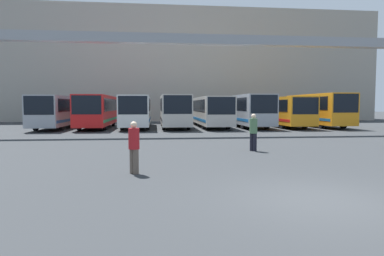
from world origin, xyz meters
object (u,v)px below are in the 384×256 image
(bus_slot_2, at_px, (137,110))
(pedestrian_far_center, at_px, (253,131))
(pedestrian_mid_left, at_px, (134,146))
(bus_slot_7, at_px, (318,108))
(bus_slot_5, at_px, (246,109))
(bus_slot_1, at_px, (98,110))
(bus_slot_6, at_px, (281,110))
(bus_slot_0, at_px, (58,110))
(bus_slot_4, at_px, (210,110))
(bus_slot_3, at_px, (174,109))

(bus_slot_2, bearing_deg, pedestrian_far_center, -70.26)
(pedestrian_mid_left, bearing_deg, bus_slot_2, -43.12)
(pedestrian_mid_left, height_order, pedestrian_far_center, pedestrian_far_center)
(bus_slot_7, bearing_deg, bus_slot_5, 173.72)
(bus_slot_1, bearing_deg, bus_slot_6, 1.11)
(bus_slot_2, bearing_deg, bus_slot_0, -178.68)
(bus_slot_5, height_order, bus_slot_7, bus_slot_7)
(bus_slot_4, bearing_deg, bus_slot_3, -167.98)
(bus_slot_1, bearing_deg, bus_slot_5, 2.25)
(bus_slot_4, bearing_deg, bus_slot_6, -1.89)
(bus_slot_2, distance_m, bus_slot_7, 18.25)
(bus_slot_0, relative_size, bus_slot_4, 0.93)
(bus_slot_0, relative_size, bus_slot_1, 1.03)
(bus_slot_7, bearing_deg, pedestrian_mid_left, -127.67)
(bus_slot_0, bearing_deg, bus_slot_1, -2.78)
(bus_slot_4, bearing_deg, pedestrian_mid_left, -105.07)
(bus_slot_0, bearing_deg, bus_slot_7, -0.91)
(bus_slot_1, xyz_separation_m, bus_slot_4, (10.95, 0.60, -0.05))
(bus_slot_3, relative_size, bus_slot_7, 1.01)
(bus_slot_0, bearing_deg, pedestrian_mid_left, -69.64)
(bus_slot_7, bearing_deg, bus_slot_4, 175.68)
(bus_slot_0, relative_size, bus_slot_6, 0.97)
(bus_slot_3, bearing_deg, bus_slot_0, 178.12)
(bus_slot_3, xyz_separation_m, bus_slot_7, (14.60, -0.05, 0.10))
(bus_slot_1, distance_m, bus_slot_7, 21.89)
(bus_slot_0, xyz_separation_m, bus_slot_5, (18.24, 0.40, 0.08))
(bus_slot_2, height_order, bus_slot_4, bus_slot_2)
(bus_slot_4, relative_size, bus_slot_6, 1.04)
(bus_slot_1, height_order, bus_slot_6, bus_slot_1)
(bus_slot_0, xyz_separation_m, pedestrian_mid_left, (8.39, -22.62, -0.85))
(bus_slot_2, height_order, bus_slot_6, bus_slot_2)
(bus_slot_3, bearing_deg, pedestrian_mid_left, -96.54)
(pedestrian_far_center, bearing_deg, bus_slot_1, 172.09)
(bus_slot_1, relative_size, bus_slot_5, 0.90)
(bus_slot_1, bearing_deg, bus_slot_2, 5.40)
(bus_slot_3, relative_size, pedestrian_mid_left, 6.19)
(bus_slot_5, bearing_deg, pedestrian_far_center, -104.01)
(bus_slot_7, xyz_separation_m, pedestrian_far_center, (-11.82, -17.32, -0.94))
(bus_slot_1, xyz_separation_m, bus_slot_6, (18.24, 0.35, -0.05))
(bus_slot_7, distance_m, pedestrian_far_center, 20.99)
(bus_slot_2, bearing_deg, bus_slot_6, 0.04)
(bus_slot_1, relative_size, bus_slot_6, 0.94)
(bus_slot_2, height_order, bus_slot_3, bus_slot_3)
(bus_slot_7, height_order, pedestrian_far_center, bus_slot_7)
(bus_slot_2, distance_m, pedestrian_mid_left, 22.83)
(bus_slot_1, xyz_separation_m, bus_slot_7, (21.89, -0.23, 0.12))
(bus_slot_3, bearing_deg, bus_slot_7, -0.19)
(bus_slot_1, distance_m, pedestrian_mid_left, 22.96)
(bus_slot_1, distance_m, bus_slot_3, 7.30)
(bus_slot_4, bearing_deg, bus_slot_1, -176.88)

